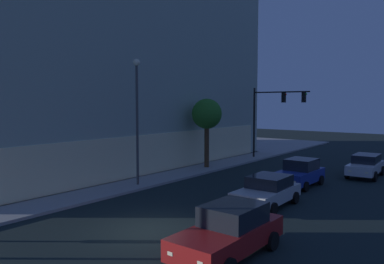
{
  "coord_description": "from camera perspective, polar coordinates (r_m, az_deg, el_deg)",
  "views": [
    {
      "loc": [
        -11.02,
        -10.73,
        5.26
      ],
      "look_at": [
        8.52,
        4.34,
        3.39
      ],
      "focal_mm": 35.45,
      "sensor_mm": 36.0,
      "label": 1
    }
  ],
  "objects": [
    {
      "name": "ground_plane",
      "position": [
        16.25,
        -6.45,
        -14.58
      ],
      "size": [
        120.0,
        120.0,
        0.0
      ],
      "primitive_type": "plane",
      "color": "black"
    },
    {
      "name": "car_silver",
      "position": [
        20.08,
        11.25,
        -8.64
      ],
      "size": [
        4.35,
        2.26,
        1.53
      ],
      "color": "#B7BABF",
      "rests_on": "ground"
    },
    {
      "name": "car_red",
      "position": [
        13.56,
        5.65,
        -14.56
      ],
      "size": [
        4.72,
        2.18,
        1.75
      ],
      "color": "maroon",
      "rests_on": "ground"
    },
    {
      "name": "street_lamp_sidewalk",
      "position": [
        23.87,
        -8.27,
        3.88
      ],
      "size": [
        0.44,
        0.44,
        7.86
      ],
      "color": "#464646",
      "rests_on": "sidewalk_corner"
    },
    {
      "name": "car_blue",
      "position": [
        25.2,
        15.92,
        -5.92
      ],
      "size": [
        4.09,
        2.16,
        1.72
      ],
      "color": "navy",
      "rests_on": "ground"
    },
    {
      "name": "car_white",
      "position": [
        29.98,
        24.65,
        -4.56
      ],
      "size": [
        4.42,
        2.1,
        1.59
      ],
      "color": "silver",
      "rests_on": "ground"
    },
    {
      "name": "traffic_light_far_corner",
      "position": [
        35.73,
        12.2,
        3.56
      ],
      "size": [
        0.45,
        5.38,
        6.57
      ],
      "color": "black",
      "rests_on": "sidewalk_corner"
    },
    {
      "name": "sidewalk_tree",
      "position": [
        30.24,
        2.24,
        2.6
      ],
      "size": [
        2.41,
        2.41,
        5.5
      ],
      "color": "#4C331E",
      "rests_on": "sidewalk_corner"
    },
    {
      "name": "modern_building",
      "position": [
        36.97,
        -16.77,
        11.11
      ],
      "size": [
        29.43,
        21.91,
        19.65
      ],
      "color": "#4C4C51",
      "rests_on": "ground"
    }
  ]
}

